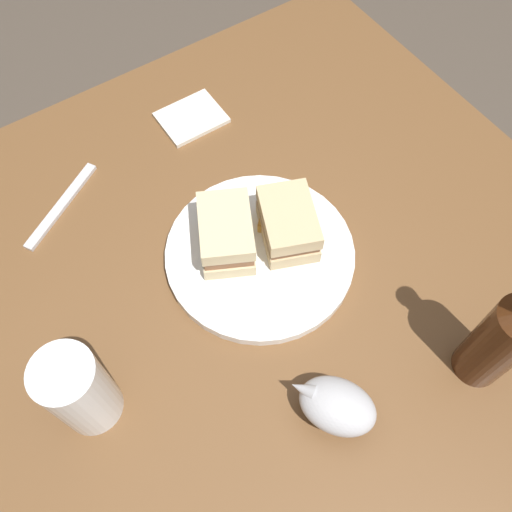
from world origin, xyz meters
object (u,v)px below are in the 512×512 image
Objects in this scene: pint_glass at (81,393)px; fork at (61,205)px; plate at (260,254)px; sandwich_half_left at (288,224)px; cider_bottle at (504,338)px; sandwich_half_right at (226,234)px; gravy_boat at (336,406)px; napkin at (191,118)px.

pint_glass is 0.34m from fork.
fork is (0.22, -0.26, -0.01)m from plate.
sandwich_half_left is 0.50× the size of cider_bottle.
cider_bottle is at bearing 118.76° from sandwich_half_right.
sandwich_half_left is 0.33m from cider_bottle.
cider_bottle is (-0.21, 0.06, 0.07)m from gravy_boat.
pint_glass reaches higher than napkin.
sandwich_half_right is 0.51× the size of cider_bottle.
plate is at bearing 0.71° from sandwich_half_left.
gravy_boat is at bearing 144.72° from pint_glass.
sandwich_half_right reaches higher than fork.
sandwich_half_left is 0.09m from sandwich_half_right.
sandwich_half_left is 0.98× the size of sandwich_half_right.
cider_bottle is at bearing 108.36° from sandwich_half_left.
cider_bottle reaches higher than sandwich_half_right.
plate is 1.09× the size of cider_bottle.
gravy_boat is (0.10, 0.25, -0.01)m from sandwich_half_left.
napkin is 0.61× the size of fork.
cider_bottle reaches higher than napkin.
pint_glass is at bearing 10.60° from sandwich_half_left.
sandwich_half_right reaches higher than sandwich_half_left.
pint_glass is 0.57× the size of cider_bottle.
pint_glass is 0.83× the size of fork.
plate is at bearing -63.54° from cider_bottle.
pint_glass is at bearing 12.17° from plate.
gravy_boat is at bearing 86.77° from sandwich_half_right.
plate is 2.19× the size of sandwich_half_left.
pint_glass is 0.53m from cider_bottle.
napkin is at bearing -90.87° from sandwich_half_left.
gravy_boat is 0.47× the size of cider_bottle.
sandwich_half_left is at bearing 157.62° from sandwich_half_right.
pint_glass is 0.32m from gravy_boat.
napkin is at bearing -21.46° from fork.
fork is at bearing -56.81° from cider_bottle.
sandwich_half_right is 0.75× the size of fork.
sandwich_half_right is 0.30m from pint_glass.
napkin is at bearing -134.84° from pint_glass.
sandwich_half_left is (-0.05, -0.00, 0.04)m from plate.
plate is 0.31m from napkin.
gravy_boat is at bearing 79.02° from napkin.
pint_glass is at bearing 45.16° from napkin.
pint_glass is 0.53m from napkin.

